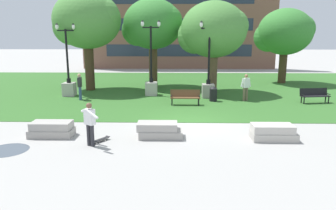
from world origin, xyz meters
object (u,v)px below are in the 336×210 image
object	(u,v)px
concrete_block_left	(159,130)
lamp_post_left	(208,82)
park_bench_near_right	(185,96)
lamp_post_center	(69,81)
concrete_block_right	(273,132)
trash_bin	(213,94)
person_skateboarder	(90,121)
person_bystander_far_lawn	(246,86)
person_bystander_near_lawn	(80,85)
concrete_block_center	(52,129)
skateboard	(99,140)
lamp_post_right	(151,80)
park_bench_near_left	(314,95)

from	to	relation	value
concrete_block_left	lamp_post_left	distance (m)	9.11
park_bench_near_right	lamp_post_center	world-z (taller)	lamp_post_center
concrete_block_left	concrete_block_right	distance (m)	4.67
concrete_block_right	trash_bin	distance (m)	7.78
person_skateboarder	person_bystander_far_lawn	bearing A→B (deg)	48.02
trash_bin	person_bystander_near_lawn	world-z (taller)	person_bystander_near_lawn
concrete_block_center	concrete_block_right	world-z (taller)	same
skateboard	person_bystander_near_lawn	size ratio (longest dim) A/B	0.55
lamp_post_center	lamp_post_right	size ratio (longest dim) A/B	0.96
person_skateboarder	skateboard	distance (m)	1.01
park_bench_near_right	lamp_post_center	distance (m)	8.38
lamp_post_center	person_bystander_far_lawn	xyz separation A→B (m)	(11.78, -1.51, -0.04)
park_bench_near_right	lamp_post_center	size ratio (longest dim) A/B	0.37
lamp_post_center	lamp_post_left	size ratio (longest dim) A/B	0.97
park_bench_near_right	trash_bin	size ratio (longest dim) A/B	1.88
concrete_block_right	lamp_post_left	bearing A→B (deg)	101.50
skateboard	person_bystander_far_lawn	distance (m)	11.14
lamp_post_left	trash_bin	distance (m)	1.34
park_bench_near_left	park_bench_near_right	xyz separation A→B (m)	(-8.02, -0.70, 0.00)
concrete_block_right	lamp_post_left	xyz separation A→B (m)	(-1.79, 8.82, 0.73)
skateboard	park_bench_near_left	bearing A→B (deg)	33.34
concrete_block_center	park_bench_near_left	size ratio (longest dim) A/B	0.97
person_bystander_near_lawn	person_bystander_far_lawn	distance (m)	10.63
park_bench_near_right	trash_bin	xyz separation A→B (m)	(1.81, 1.10, -0.04)
concrete_block_center	lamp_post_left	size ratio (longest dim) A/B	0.36
park_bench_near_right	concrete_block_center	bearing A→B (deg)	-132.86
person_bystander_near_lawn	trash_bin	bearing A→B (deg)	-1.42
lamp_post_left	person_bystander_far_lawn	distance (m)	2.52
concrete_block_right	person_bystander_near_lawn	xyz separation A→B (m)	(-10.16, 7.82, 0.68)
trash_bin	person_bystander_far_lawn	distance (m)	2.11
person_skateboarder	park_bench_near_left	distance (m)	14.40
lamp_post_right	person_bystander_near_lawn	xyz separation A→B (m)	(-4.49, -1.74, -0.07)
park_bench_near_left	lamp_post_right	world-z (taller)	lamp_post_right
person_bystander_near_lawn	concrete_block_left	bearing A→B (deg)	-54.18
lamp_post_center	lamp_post_left	xyz separation A→B (m)	(9.52, -0.39, 0.02)
lamp_post_right	person_bystander_far_lawn	xyz separation A→B (m)	(6.13, -1.86, -0.07)
concrete_block_left	park_bench_near_right	xyz separation A→B (m)	(1.27, 6.30, 0.23)
person_bystander_near_lawn	lamp_post_left	bearing A→B (deg)	6.82
concrete_block_center	park_bench_near_right	bearing A→B (deg)	47.14
concrete_block_right	lamp_post_center	distance (m)	14.61
lamp_post_left	trash_bin	xyz separation A→B (m)	(0.21, -1.21, -0.54)
park_bench_near_right	person_bystander_near_lawn	world-z (taller)	person_bystander_near_lawn
person_bystander_near_lawn	skateboard	bearing A→B (deg)	-69.48
concrete_block_center	trash_bin	distance (m)	10.61
concrete_block_left	person_bystander_near_lawn	xyz separation A→B (m)	(-5.49, 7.61, 0.68)
skateboard	park_bench_near_left	distance (m)	13.98
concrete_block_left	lamp_post_left	size ratio (longest dim) A/B	0.37
lamp_post_left	lamp_post_right	size ratio (longest dim) A/B	0.99
trash_bin	person_bystander_far_lawn	bearing A→B (deg)	2.56
concrete_block_left	person_skateboarder	distance (m)	2.91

